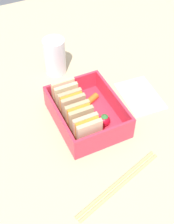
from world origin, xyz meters
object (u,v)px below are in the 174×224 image
Objects in this scene: sandwich_center_right at (65,94)px; chopstick_pair at (119,184)px; strawberry_far_left at (104,120)px; folded_napkin at (140,95)px; sandwich_center_left at (79,117)px; carrot_stick_far_left at (92,99)px; sandwich_left at (87,130)px; sandwich_center at (72,105)px; drinking_glass at (55,56)px.

chopstick_pair is (-23.69, -1.16, -3.97)cm from sandwich_center_right.
folded_napkin is at bearing -67.58° from strawberry_far_left.
sandwich_center_left is 8.60cm from carrot_stick_far_left.
sandwich_center_right is at bearing 75.91° from folded_napkin.
sandwich_center is at bearing 0.00° from sandwich_left.
sandwich_center_right is (4.01, 0.00, 0.00)cm from sandwich_center.
carrot_stick_far_left is at bearing -169.17° from drinking_glass.
sandwich_center is at bearing 170.64° from drinking_glass.
sandwich_center is 1.00× the size of sandwich_center_right.
carrot_stick_far_left is at bearing -72.07° from sandwich_center.
sandwich_left is 0.30× the size of chopstick_pair.
strawberry_far_left is 0.90× the size of carrot_stick_far_left.
carrot_stick_far_left reaches higher than chopstick_pair.
drinking_glass is at bearing -9.36° from sandwich_center.
sandwich_center_left is 1.75× the size of carrot_stick_far_left.
sandwich_left is 1.00× the size of sandwich_center.
sandwich_left is at bearing 112.72° from folded_napkin.
chopstick_pair is 37.29cm from drinking_glass.
sandwich_center_right is 6.63cm from carrot_stick_far_left.
chopstick_pair is 2.14× the size of drinking_glass.
sandwich_center is at bearing 180.00° from sandwich_center_right.
drinking_glass is (15.41, 2.95, 2.94)cm from carrot_stick_far_left.
sandwich_center is at bearing 88.41° from folded_napkin.
strawberry_far_left reaches higher than chopstick_pair.
sandwich_center_left is 0.30× the size of chopstick_pair.
drinking_glass is at bearing 10.83° from carrot_stick_far_left.
drinking_glass is (25.31, -2.85, 0.54)cm from sandwich_left.
sandwich_center is 7.93cm from strawberry_far_left.
folded_napkin is at bearing -101.06° from carrot_stick_far_left.
sandwich_left is at bearing 173.57° from drinking_glass.
sandwich_left is 25.47cm from drinking_glass.
sandwich_center is 4.01cm from sandwich_center_right.
sandwich_center_right is 0.50× the size of folded_napkin.
strawberry_far_left is at bearing -138.18° from sandwich_center.
sandwich_center is 6.55cm from carrot_stick_far_left.
strawberry_far_left is 23.29cm from drinking_glass.
sandwich_center_left is at bearing 71.13° from strawberry_far_left.
sandwich_center_left is 0.64× the size of drinking_glass.
carrot_stick_far_left is 15.97cm from drinking_glass.
sandwich_center_left is 1.00× the size of sandwich_center.
sandwich_center_right is 11.19cm from strawberry_far_left.
sandwich_center_right reaches higher than carrot_stick_far_left.
sandwich_center is 0.50× the size of folded_napkin.
sandwich_left is 1.95× the size of strawberry_far_left.
sandwich_left is 12.02cm from sandwich_center_right.
sandwich_center is 1.75× the size of carrot_stick_far_left.
sandwich_left is at bearing 180.00° from sandwich_center_right.
sandwich_center_right is at bearing 2.81° from chopstick_pair.
carrot_stick_far_left is (-2.13, -5.80, -2.40)cm from sandwich_center_right.
strawberry_far_left is 0.26× the size of folded_napkin.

